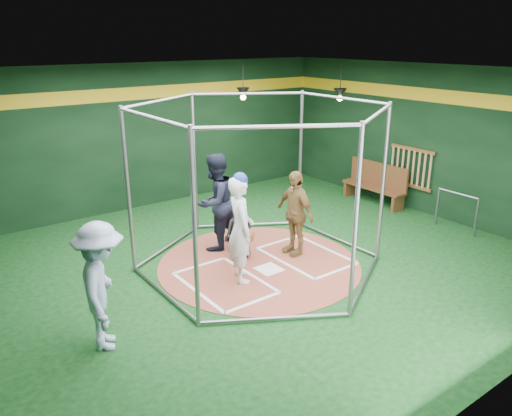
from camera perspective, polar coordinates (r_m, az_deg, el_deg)
room_shell at (r=8.86m, az=0.36°, el=3.84°), size 10.10×9.10×3.53m
clay_disc at (r=9.47m, az=0.36°, el=-6.43°), size 3.80×3.80×0.01m
home_plate at (r=9.25m, az=1.49°, el=-7.00°), size 0.43×0.43×0.01m
batter_box_left at (r=8.79m, az=-3.65°, el=-8.51°), size 1.17×1.77×0.01m
batter_box_right at (r=9.84m, az=5.69°, el=-5.42°), size 1.17×1.77×0.01m
batting_cage at (r=8.93m, az=0.38°, el=2.26°), size 4.05×4.67×3.00m
bat_rack at (r=12.76m, az=17.25°, el=4.46°), size 0.07×1.25×0.98m
pendant_lamp_near at (r=12.82m, az=-1.49°, el=13.07°), size 0.34×0.34×0.90m
pendant_lamp_far at (r=12.78m, az=9.58°, el=12.80°), size 0.34×0.34×0.90m
batter_figure at (r=8.53m, az=-1.79°, el=-2.29°), size 0.66×0.80×1.95m
visitor_leopard at (r=9.66m, az=4.46°, el=-0.53°), size 0.43×0.99×1.67m
catcher_figure at (r=9.49m, az=-1.82°, el=-2.60°), size 0.61×0.62×1.13m
umpire at (r=9.86m, az=-4.66°, el=0.69°), size 1.14×1.02×1.94m
bystander_blue at (r=7.06m, az=-17.20°, el=-8.57°), size 1.08×1.35×1.82m
dugout_bench at (r=13.13m, az=13.51°, el=2.85°), size 0.42×1.79×1.04m
steel_railing at (r=11.76m, az=21.98°, el=0.30°), size 0.05×1.00×0.86m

